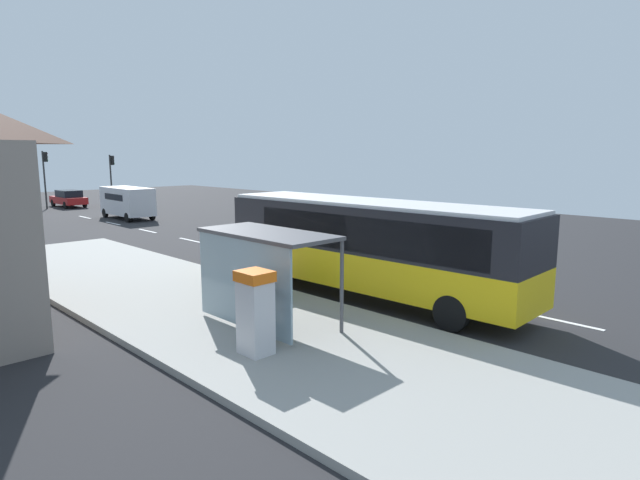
# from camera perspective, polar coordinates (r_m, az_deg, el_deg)

# --- Properties ---
(ground_plane) EXTENTS (56.00, 92.00, 0.04)m
(ground_plane) POSITION_cam_1_polar(r_m,az_deg,el_deg) (29.64, -14.35, -0.13)
(ground_plane) COLOR #262628
(sidewalk_platform) EXTENTS (6.20, 30.00, 0.18)m
(sidewalk_platform) POSITION_cam_1_polar(r_m,az_deg,el_deg) (16.35, -12.28, -7.28)
(sidewalk_platform) COLOR #999993
(sidewalk_platform) RESTS_ON ground
(lane_stripe_seg_0) EXTENTS (0.16, 2.20, 0.01)m
(lane_stripe_seg_0) POSITION_cam_1_polar(r_m,az_deg,el_deg) (16.56, 24.92, -8.04)
(lane_stripe_seg_0) COLOR silver
(lane_stripe_seg_0) RESTS_ON ground
(lane_stripe_seg_1) EXTENTS (0.16, 2.20, 0.01)m
(lane_stripe_seg_1) POSITION_cam_1_polar(r_m,az_deg,el_deg) (18.76, 10.45, -5.32)
(lane_stripe_seg_1) COLOR silver
(lane_stripe_seg_1) RESTS_ON ground
(lane_stripe_seg_2) EXTENTS (0.16, 2.20, 0.01)m
(lane_stripe_seg_2) POSITION_cam_1_polar(r_m,az_deg,el_deg) (21.91, -0.34, -3.05)
(lane_stripe_seg_2) COLOR silver
(lane_stripe_seg_2) RESTS_ON ground
(lane_stripe_seg_3) EXTENTS (0.16, 2.20, 0.01)m
(lane_stripe_seg_3) POSITION_cam_1_polar(r_m,az_deg,el_deg) (25.65, -8.18, -1.32)
(lane_stripe_seg_3) COLOR silver
(lane_stripe_seg_3) RESTS_ON ground
(lane_stripe_seg_4) EXTENTS (0.16, 2.20, 0.01)m
(lane_stripe_seg_4) POSITION_cam_1_polar(r_m,az_deg,el_deg) (29.76, -13.94, -0.03)
(lane_stripe_seg_4) COLOR silver
(lane_stripe_seg_4) RESTS_ON ground
(lane_stripe_seg_5) EXTENTS (0.16, 2.20, 0.01)m
(lane_stripe_seg_5) POSITION_cam_1_polar(r_m,az_deg,el_deg) (34.12, -18.26, 0.94)
(lane_stripe_seg_5) COLOR silver
(lane_stripe_seg_5) RESTS_ON ground
(lane_stripe_seg_6) EXTENTS (0.16, 2.20, 0.01)m
(lane_stripe_seg_6) POSITION_cam_1_polar(r_m,az_deg,el_deg) (38.62, -21.59, 1.69)
(lane_stripe_seg_6) COLOR silver
(lane_stripe_seg_6) RESTS_ON ground
(lane_stripe_seg_7) EXTENTS (0.16, 2.20, 0.01)m
(lane_stripe_seg_7) POSITION_cam_1_polar(r_m,az_deg,el_deg) (43.24, -24.22, 2.27)
(lane_stripe_seg_7) COLOR silver
(lane_stripe_seg_7) RESTS_ON ground
(bus) EXTENTS (2.83, 11.08, 3.21)m
(bus) POSITION_cam_1_polar(r_m,az_deg,el_deg) (17.19, 5.31, -0.29)
(bus) COLOR yellow
(bus) RESTS_ON ground
(white_van) EXTENTS (2.13, 5.24, 2.30)m
(white_van) POSITION_cam_1_polar(r_m,az_deg,el_deg) (40.96, -20.23, 4.05)
(white_van) COLOR silver
(white_van) RESTS_ON ground
(sedan_near) EXTENTS (1.88, 4.42, 1.52)m
(sedan_near) POSITION_cam_1_polar(r_m,az_deg,el_deg) (52.31, -25.68, 4.12)
(sedan_near) COLOR #A51919
(sedan_near) RESTS_ON ground
(ticket_machine) EXTENTS (0.66, 0.76, 1.94)m
(ticket_machine) POSITION_cam_1_polar(r_m,az_deg,el_deg) (12.07, -7.04, -7.75)
(ticket_machine) COLOR silver
(ticket_machine) RESTS_ON sidewalk_platform
(recycling_bin_green) EXTENTS (0.52, 0.52, 0.95)m
(recycling_bin_green) POSITION_cam_1_polar(r_m,az_deg,el_deg) (16.88, -4.67, -4.58)
(recycling_bin_green) COLOR green
(recycling_bin_green) RESTS_ON sidewalk_platform
(recycling_bin_red) EXTENTS (0.52, 0.52, 0.95)m
(recycling_bin_red) POSITION_cam_1_polar(r_m,az_deg,el_deg) (17.40, -6.16, -4.17)
(recycling_bin_red) COLOR red
(recycling_bin_red) RESTS_ON sidewalk_platform
(traffic_light_near_side) EXTENTS (0.49, 0.28, 4.65)m
(traffic_light_near_side) POSITION_cam_1_polar(r_m,az_deg,el_deg) (51.45, -21.73, 6.89)
(traffic_light_near_side) COLOR #2D2D2D
(traffic_light_near_side) RESTS_ON ground
(traffic_light_far_side) EXTENTS (0.49, 0.28, 5.04)m
(traffic_light_far_side) POSITION_cam_1_polar(r_m,az_deg,el_deg) (49.48, -31.35, 6.41)
(traffic_light_far_side) COLOR #2D2D2D
(traffic_light_far_side) RESTS_ON ground
(traffic_light_median) EXTENTS (0.49, 0.28, 4.97)m
(traffic_light_median) POSITION_cam_1_polar(r_m,az_deg,el_deg) (51.18, -27.74, 6.70)
(traffic_light_median) COLOR #2D2D2D
(traffic_light_median) RESTS_ON ground
(bus_shelter) EXTENTS (1.80, 4.00, 2.50)m
(bus_shelter) POSITION_cam_1_polar(r_m,az_deg,el_deg) (13.77, -6.72, -1.64)
(bus_shelter) COLOR #4C4C51
(bus_shelter) RESTS_ON sidewalk_platform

